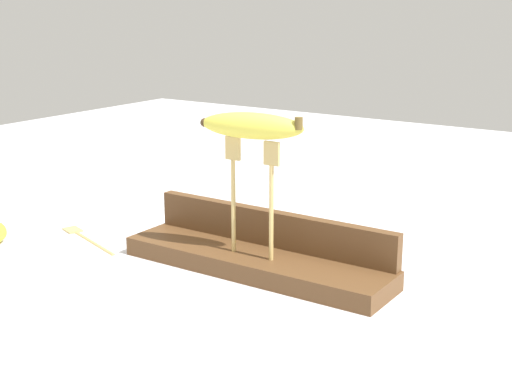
% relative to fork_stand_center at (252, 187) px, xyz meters
% --- Properties ---
extents(ground_plane, '(3.00, 3.00, 0.00)m').
position_rel_fork_stand_center_xyz_m(ground_plane, '(0.00, 0.01, -0.14)').
color(ground_plane, silver).
extents(wooden_board, '(0.45, 0.11, 0.03)m').
position_rel_fork_stand_center_xyz_m(wooden_board, '(0.00, 0.01, -0.13)').
color(wooden_board, brown).
rests_on(wooden_board, ground).
extents(board_backstop, '(0.44, 0.02, 0.06)m').
position_rel_fork_stand_center_xyz_m(board_backstop, '(0.00, 0.06, -0.08)').
color(board_backstop, brown).
rests_on(board_backstop, wooden_board).
extents(fork_stand_center, '(0.10, 0.01, 0.18)m').
position_rel_fork_stand_center_xyz_m(fork_stand_center, '(0.00, 0.00, 0.00)').
color(fork_stand_center, tan).
rests_on(fork_stand_center, wooden_board).
extents(banana_raised_center, '(0.17, 0.07, 0.04)m').
position_rel_fork_stand_center_xyz_m(banana_raised_center, '(-0.00, -0.00, 0.09)').
color(banana_raised_center, '#DBD147').
rests_on(banana_raised_center, fork_stand_center).
extents(fork_fallen_near, '(0.18, 0.08, 0.01)m').
position_rel_fork_stand_center_xyz_m(fork_fallen_near, '(-0.35, -0.02, -0.14)').
color(fork_fallen_near, tan).
rests_on(fork_fallen_near, ground).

